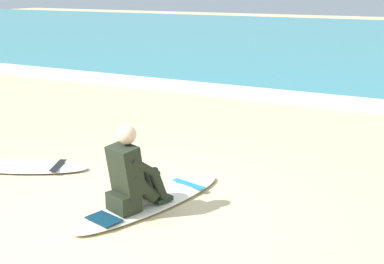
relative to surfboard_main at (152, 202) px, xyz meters
The scene contains 5 objects.
ground_plane 0.54m from the surfboard_main, 115.88° to the right, with size 80.00×80.00×0.00m, color beige.
breaking_foam 6.25m from the surfboard_main, 92.15° to the left, with size 80.00×0.90×0.11m, color white.
surfboard_main is the anchor object (origin of this frame).
surfer_seated 0.50m from the surfboard_main, 101.93° to the right, with size 0.54×0.77×0.95m.
surfboard_spare_far 2.23m from the surfboard_main, behind, with size 1.91×1.23×0.08m.
Camera 1 is at (3.20, -4.14, 2.43)m, focal length 48.30 mm.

